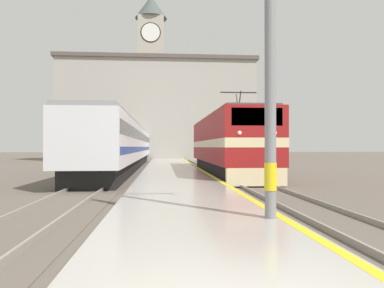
# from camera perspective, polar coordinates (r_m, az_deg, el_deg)

# --- Properties ---
(ground_plane) EXTENTS (200.00, 200.00, 0.00)m
(ground_plane) POSITION_cam_1_polar(r_m,az_deg,el_deg) (33.60, -3.30, -3.58)
(ground_plane) COLOR #60564C
(platform) EXTENTS (4.02, 140.00, 0.30)m
(platform) POSITION_cam_1_polar(r_m,az_deg,el_deg) (28.60, -3.07, -3.84)
(platform) COLOR #ADA89E
(platform) RESTS_ON ground
(rail_track_near) EXTENTS (2.83, 140.00, 0.16)m
(rail_track_near) POSITION_cam_1_polar(r_m,az_deg,el_deg) (28.91, 3.83, -4.03)
(rail_track_near) COLOR #60564C
(rail_track_near) RESTS_ON ground
(rail_track_far) EXTENTS (2.83, 140.00, 0.16)m
(rail_track_far) POSITION_cam_1_polar(r_m,az_deg,el_deg) (28.77, -10.89, -4.04)
(rail_track_far) COLOR #60564C
(rail_track_far) RESTS_ON ground
(locomotive_train) EXTENTS (2.92, 16.44, 4.89)m
(locomotive_train) POSITION_cam_1_polar(r_m,az_deg,el_deg) (24.83, 5.20, -0.07)
(locomotive_train) COLOR black
(locomotive_train) RESTS_ON ground
(passenger_train) EXTENTS (2.92, 41.12, 3.67)m
(passenger_train) POSITION_cam_1_polar(r_m,az_deg,el_deg) (35.60, -9.66, -0.20)
(passenger_train) COLOR black
(passenger_train) RESTS_ON ground
(catenary_mast) EXTENTS (2.18, 0.27, 7.67)m
(catenary_mast) POSITION_cam_1_polar(r_m,az_deg,el_deg) (8.61, 12.31, 14.80)
(catenary_mast) COLOR gray
(catenary_mast) RESTS_ON platform
(clock_tower) EXTENTS (5.03, 5.03, 25.92)m
(clock_tower) POSITION_cam_1_polar(r_m,az_deg,el_deg) (60.95, -6.26, 10.87)
(clock_tower) COLOR #ADA393
(clock_tower) RESTS_ON ground
(station_building) EXTENTS (26.79, 7.61, 13.90)m
(station_building) POSITION_cam_1_polar(r_m,az_deg,el_deg) (52.25, -5.28, 5.20)
(station_building) COLOR #A8A399
(station_building) RESTS_ON ground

